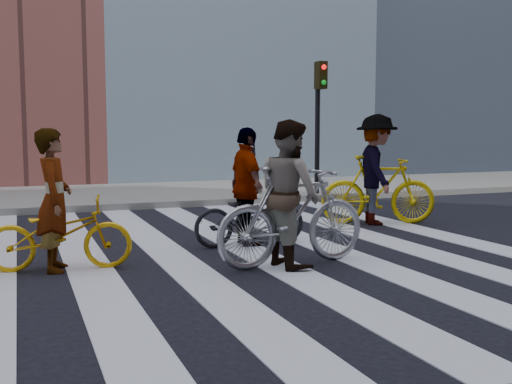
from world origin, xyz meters
TOP-DOWN VIEW (x-y plane):
  - ground at (0.00, 0.00)m, footprint 100.00×100.00m
  - sidewalk_far at (0.00, 7.50)m, footprint 100.00×5.00m
  - zebra_crosswalk at (0.00, 0.00)m, footprint 8.25×10.00m
  - traffic_signal at (4.40, 5.32)m, footprint 0.22×0.42m
  - bike_yellow_left at (-1.98, -0.23)m, footprint 1.75×0.83m
  - bike_silver_mid at (0.73, -1.02)m, footprint 2.12×0.78m
  - bike_yellow_right at (3.58, 1.45)m, footprint 2.13×1.26m
  - bike_dark_rear at (0.71, 0.40)m, footprint 1.70×0.61m
  - rider_left at (-2.03, -0.23)m, footprint 0.49×0.67m
  - rider_mid at (0.68, -1.02)m, footprint 0.77×0.94m
  - rider_right at (3.53, 1.45)m, footprint 1.13×1.45m
  - rider_rear at (0.66, 0.40)m, footprint 0.43×1.01m

SIDE VIEW (x-z plane):
  - ground at x=0.00m, z-range 0.00..0.00m
  - zebra_crosswalk at x=0.00m, z-range 0.00..0.01m
  - sidewalk_far at x=0.00m, z-range 0.00..0.15m
  - bike_yellow_left at x=-1.98m, z-range 0.00..0.89m
  - bike_dark_rear at x=0.71m, z-range 0.00..0.89m
  - bike_yellow_right at x=3.58m, z-range 0.00..1.24m
  - bike_silver_mid at x=0.73m, z-range 0.00..1.24m
  - rider_left at x=-2.03m, z-range 0.00..1.70m
  - rider_rear at x=0.66m, z-range 0.00..1.72m
  - rider_mid at x=0.68m, z-range 0.00..1.81m
  - rider_right at x=3.53m, z-range 0.00..1.97m
  - traffic_signal at x=4.40m, z-range 0.62..3.94m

